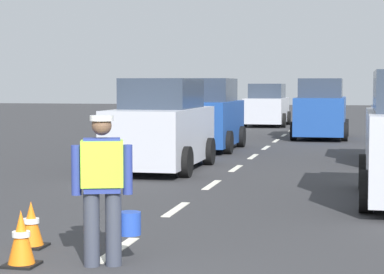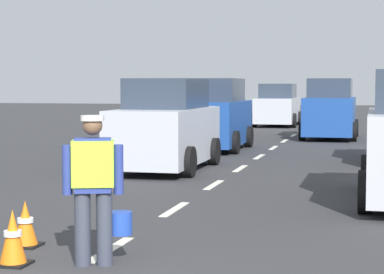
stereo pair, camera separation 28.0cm
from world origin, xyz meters
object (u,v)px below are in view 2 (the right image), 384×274
road_worker (95,182)px  car_outgoing_far (330,111)px  car_oncoming_lead (166,127)px  traffic_cone_far (13,238)px  car_oncoming_third (278,106)px  car_oncoming_second (215,117)px  traffic_cone_near (25,224)px

road_worker → car_outgoing_far: car_outgoing_far is taller
car_oncoming_lead → car_outgoing_far: bearing=74.3°
traffic_cone_far → car_oncoming_third: bearing=91.4°
car_oncoming_lead → traffic_cone_far: bearing=-84.6°
car_oncoming_lead → car_oncoming_second: 5.51m
traffic_cone_far → car_oncoming_lead: size_ratio=0.15×
traffic_cone_far → car_oncoming_second: (-0.87, 14.89, 0.71)m
traffic_cone_near → traffic_cone_far: traffic_cone_far is taller
car_oncoming_second → car_outgoing_far: bearing=61.3°
car_oncoming_lead → car_outgoing_far: (3.17, 11.26, 0.04)m
car_oncoming_lead → car_oncoming_third: bearing=89.4°
traffic_cone_near → car_oncoming_lead: size_ratio=0.14×
car_oncoming_lead → car_outgoing_far: size_ratio=1.00×
car_outgoing_far → road_worker: bearing=-93.9°
traffic_cone_far → car_oncoming_second: bearing=93.3°
car_outgoing_far → car_oncoming_second: (-3.15, -5.75, -0.02)m
road_worker → car_oncoming_lead: (-1.78, 9.16, 0.07)m
car_oncoming_third → car_oncoming_second: size_ratio=1.03×
car_oncoming_lead → car_oncoming_second: bearing=89.8°
car_oncoming_lead → car_outgoing_far: car_outgoing_far is taller
car_outgoing_far → car_oncoming_lead: bearing=-105.7°
traffic_cone_near → traffic_cone_far: 0.95m
car_outgoing_far → car_oncoming_third: (-2.98, 7.98, -0.08)m
car_oncoming_lead → car_oncoming_second: car_oncoming_second is taller
traffic_cone_near → traffic_cone_far: (0.30, -0.91, 0.03)m
traffic_cone_near → car_oncoming_lead: 8.52m
road_worker → traffic_cone_near: road_worker is taller
car_outgoing_far → car_oncoming_third: size_ratio=1.03×
road_worker → traffic_cone_far: 1.11m
traffic_cone_far → car_oncoming_third: car_oncoming_third is taller
car_oncoming_lead → traffic_cone_near: bearing=-86.0°
traffic_cone_far → traffic_cone_near: bearing=108.3°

